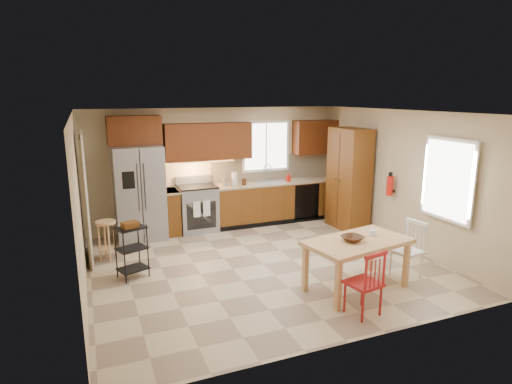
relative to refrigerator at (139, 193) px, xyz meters
The scene contains 33 objects.
floor 2.87m from the refrigerator, 51.34° to the right, with size 5.50×5.50×0.00m, color tan.
ceiling 3.15m from the refrigerator, 51.34° to the right, with size 5.50×5.00×0.02m, color silver.
wall_back 1.77m from the refrigerator, 12.44° to the left, with size 5.50×0.02×2.50m, color #CCB793.
wall_front 4.94m from the refrigerator, 69.82° to the right, with size 5.50×0.02×2.50m, color #CCB793.
wall_left 2.39m from the refrigerator, 116.29° to the right, with size 0.02×5.00×2.50m, color #CCB793.
wall_right 4.94m from the refrigerator, 25.53° to the right, with size 0.02×5.00×2.50m, color #CCB793.
refrigerator is the anchor object (origin of this frame).
range_stove 1.24m from the refrigerator, ahead, with size 0.76×0.63×0.92m, color gray.
base_cabinet_narrow 0.76m from the refrigerator, ahead, with size 0.30×0.60×0.90m, color brown.
base_cabinet_run 3.03m from the refrigerator, ahead, with size 2.92×0.60×0.90m, color brown.
dishwasher 3.59m from the refrigerator, ahead, with size 0.60×0.02×0.78m, color black.
backsplash 3.02m from the refrigerator, ahead, with size 2.92×0.03×0.55m, color beige.
upper_over_fridge 1.21m from the refrigerator, 90.00° to the left, with size 1.00×0.35×0.55m, color #59270E.
upper_left_block 1.73m from the refrigerator, ahead, with size 1.80×0.35×0.75m, color #59270E.
upper_right_block 4.06m from the refrigerator, ahead, with size 1.00×0.35×0.75m, color #59270E.
window_back 2.92m from the refrigerator, ahead, with size 1.12×0.04×1.12m, color white.
sink 2.80m from the refrigerator, ahead, with size 0.62×0.46×0.16m, color gray.
undercab_glow 1.27m from the refrigerator, ahead, with size 1.60×0.30×0.01m, color #FFBF66.
soap_bottle 3.18m from the refrigerator, ahead, with size 0.09×0.09×0.19m, color red.
paper_towel 1.95m from the refrigerator, ahead, with size 0.12×0.12×0.28m, color white.
canister_steel 1.75m from the refrigerator, ahead, with size 0.11×0.11×0.18m, color gray.
canister_wood 2.15m from the refrigerator, ahead, with size 0.10×0.10×0.14m, color #4C2A14.
pantry 4.23m from the refrigerator, 12.62° to the right, with size 0.50×0.95×2.10m, color brown.
fire_extinguisher 4.76m from the refrigerator, 24.52° to the right, with size 0.12×0.12×0.36m, color red.
window_right 5.50m from the refrigerator, 36.79° to the right, with size 0.04×1.02×1.32m, color white.
doorway 1.28m from the refrigerator, 139.62° to the right, with size 0.04×0.95×2.10m, color #8C7A59.
dining_table 4.36m from the refrigerator, 53.17° to the right, with size 1.49×0.84×0.73m, color tan, non-canonical shape.
chair_red 4.71m from the refrigerator, 61.39° to the right, with size 0.41×0.41×0.88m, color maroon, non-canonical shape.
chair_white 4.94m from the refrigerator, 43.93° to the right, with size 0.41×0.41×0.88m, color white, non-canonical shape.
table_bowl 4.28m from the refrigerator, 54.17° to the right, with size 0.30×0.30×0.07m, color #4C2A14.
table_jar 4.46m from the refrigerator, 49.09° to the right, with size 0.10×0.10×0.12m, color white.
bar_stool 1.29m from the refrigerator, 126.46° to the right, with size 0.33×0.33×0.68m, color tan, non-canonical shape.
utility_cart 1.94m from the refrigerator, 101.34° to the right, with size 0.42×0.33×0.84m, color black, non-canonical shape.
Camera 1 is at (-2.61, -6.16, 2.77)m, focal length 30.00 mm.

